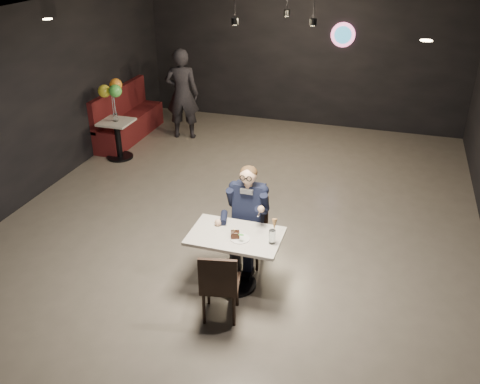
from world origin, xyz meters
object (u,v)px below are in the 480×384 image
(seated_man, at_px, (248,215))
(passerby, at_px, (182,94))
(sundae_glass, at_px, (272,237))
(booth_bench, at_px, (128,114))
(chair_far, at_px, (248,232))
(chair_near, at_px, (221,282))
(balloon_vase, at_px, (116,117))
(side_table, at_px, (118,140))
(main_table, at_px, (236,261))

(seated_man, height_order, passerby, passerby)
(sundae_glass, xyz_separation_m, booth_bench, (-4.10, 4.15, -0.30))
(chair_far, height_order, sundae_glass, sundae_glass)
(chair_near, bearing_deg, balloon_vase, 120.77)
(seated_man, distance_m, side_table, 4.22)
(booth_bench, relative_size, balloon_vase, 15.35)
(chair_near, distance_m, side_table, 4.96)
(chair_far, height_order, seated_man, seated_man)
(balloon_vase, bearing_deg, sundae_glass, -39.62)
(passerby, bearing_deg, seated_man, 110.10)
(chair_near, height_order, sundae_glass, sundae_glass)
(booth_bench, height_order, balloon_vase, booth_bench)
(main_table, bearing_deg, chair_far, 90.00)
(chair_far, height_order, passerby, passerby)
(seated_man, xyz_separation_m, balloon_vase, (-3.35, 2.55, 0.10))
(balloon_vase, bearing_deg, main_table, -42.84)
(main_table, bearing_deg, side_table, 137.16)
(chair_near, xyz_separation_m, booth_bench, (-3.65, 4.66, 0.07))
(main_table, xyz_separation_m, sundae_glass, (0.46, -0.05, 0.46))
(sundae_glass, xyz_separation_m, passerby, (-3.04, 4.54, 0.10))
(main_table, xyz_separation_m, chair_far, (0.00, 0.55, 0.09))
(side_table, bearing_deg, booth_bench, 106.70)
(seated_man, relative_size, side_table, 2.01)
(chair_near, distance_m, passerby, 5.69)
(chair_far, bearing_deg, booth_bench, 135.74)
(seated_man, height_order, side_table, seated_man)
(seated_man, height_order, booth_bench, seated_man)
(seated_man, distance_m, passerby, 4.72)
(chair_far, bearing_deg, side_table, 142.66)
(main_table, height_order, chair_far, chair_far)
(booth_bench, bearing_deg, chair_near, -51.97)
(chair_far, relative_size, passerby, 0.49)
(chair_near, distance_m, booth_bench, 5.92)
(sundae_glass, distance_m, booth_bench, 5.84)
(chair_far, xyz_separation_m, sundae_glass, (0.46, -0.60, 0.38))
(balloon_vase, relative_size, passerby, 0.07)
(seated_man, bearing_deg, chair_far, 0.00)
(passerby, bearing_deg, balloon_vase, 48.08)
(booth_bench, relative_size, passerby, 1.14)
(passerby, bearing_deg, booth_bench, 7.13)
(chair_far, distance_m, booth_bench, 5.09)
(chair_near, height_order, balloon_vase, chair_near)
(booth_bench, bearing_deg, main_table, -48.38)
(sundae_glass, distance_m, side_table, 4.96)
(chair_far, xyz_separation_m, booth_bench, (-3.65, 3.55, 0.07))
(chair_near, xyz_separation_m, seated_man, (0.00, 1.11, 0.26))
(main_table, height_order, side_table, main_table)
(seated_man, height_order, balloon_vase, seated_man)
(chair_near, height_order, passerby, passerby)
(seated_man, bearing_deg, passerby, 123.17)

